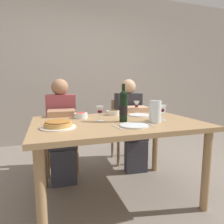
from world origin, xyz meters
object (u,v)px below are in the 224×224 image
Objects in this scene: dining_table at (117,131)px; salad_bowl at (81,115)px; diner_left at (62,126)px; wine_glass_centre at (100,110)px; chair_right at (125,126)px; wine_glass_left_diner at (137,105)px; chair_left at (61,131)px; dinner_plate_right_setting at (134,125)px; dinner_plate_left_setting at (139,115)px; baked_tart at (58,124)px; wine_glass_right_diner at (163,109)px; wine_bottle at (123,106)px; water_pitcher at (155,113)px; olive_bowl at (114,112)px; diner_right at (131,120)px.

salad_bowl is at bearing 137.76° from dining_table.
dining_table is 0.79m from diner_left.
wine_glass_centre is 1.12m from chair_right.
chair_right is at bearing 82.90° from wine_glass_left_diner.
chair_left is at bearing 7.33° from chair_right.
dinner_plate_right_setting is at bearing -116.73° from wine_glass_left_diner.
dining_table is at bearing 103.91° from dinner_plate_right_setting.
chair_right reaches higher than dinner_plate_left_setting.
salad_bowl is at bearing 57.60° from baked_tart.
diner_left reaches higher than wine_glass_right_diner.
dinner_plate_right_setting is at bearing 122.30° from diner_left.
dining_table is at bearing -147.65° from dinner_plate_left_setting.
wine_bottle is 1.12m from chair_left.
water_pitcher is (0.30, -0.17, 0.18)m from dining_table.
baked_tart is at bearing -159.15° from dinner_plate_left_setting.
wine_glass_left_diner is 0.22m from dinner_plate_left_setting.
salad_bowl reaches higher than dining_table.
wine_glass_right_diner is at bearing -52.80° from olive_bowl.
wine_glass_left_diner is 0.91m from diner_left.
chair_right is at bearing 81.92° from water_pitcher.
wine_glass_left_diner is at bearing 52.66° from wine_bottle.
wine_glass_centre reaches higher than chair_left.
salad_bowl is (-0.59, 0.43, -0.06)m from water_pitcher.
chair_left is 0.75× the size of diner_left.
wine_glass_left_diner is at bearing 73.13° from dinner_plate_left_setting.
dinner_plate_right_setting is at bearing -76.09° from dining_table.
diner_right is at bearing 80.80° from water_pitcher.
salad_bowl is 0.96× the size of wine_glass_left_diner.
diner_right is at bearing 57.02° from dining_table.
diner_left reaches higher than baked_tart.
dinner_plate_left_setting is at bearing -28.62° from olive_bowl.
wine_glass_right_diner is 0.34m from dinner_plate_left_setting.
wine_glass_centre is 0.12× the size of diner_right.
salad_bowl is (-0.34, 0.31, -0.11)m from wine_bottle.
dinner_plate_right_setting is 0.20× the size of diner_right.
wine_bottle is 0.25m from dinner_plate_right_setting.
salad_bowl is 0.16× the size of chair_right.
wine_glass_left_diner is at bearing 93.64° from wine_glass_right_diner.
salad_bowl reaches higher than dinner_plate_right_setting.
water_pitcher is 0.84m from baked_tart.
salad_bowl is 0.86m from diner_right.
chair_right is 0.75× the size of diner_right.
wine_glass_left_diner reaches higher than dinner_plate_left_setting.
olive_bowl is (0.62, 0.46, 0.00)m from baked_tart.
diner_right reaches higher than dining_table.
diner_left is at bearing 133.19° from water_pitcher.
wine_bottle is 0.29m from water_pitcher.
wine_glass_right_diner is (0.12, 0.07, 0.02)m from water_pitcher.
chair_right is at bearing 55.17° from wine_glass_centre.
wine_bottle is 0.41m from dinner_plate_left_setting.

